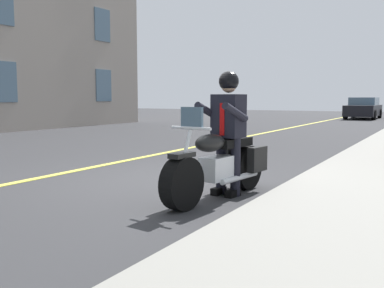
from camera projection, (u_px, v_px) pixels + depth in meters
The scene contains 5 objects.
ground_plane at pixel (167, 180), 7.16m from camera, with size 80.00×80.00×0.00m, color #333335.
lane_center_stripe at pixel (78, 170), 8.15m from camera, with size 60.00×0.16×0.01m, color #E5DB4C.
motorcycle_main at pixel (220, 165), 5.89m from camera, with size 2.22×0.77×1.26m.
rider_main at pixel (228, 122), 5.98m from camera, with size 0.67×0.60×1.74m.
car_silver at pixel (363, 108), 28.33m from camera, with size 4.60×1.92×1.40m.
Camera 1 is at (5.90, 3.89, 1.37)m, focal length 40.18 mm.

